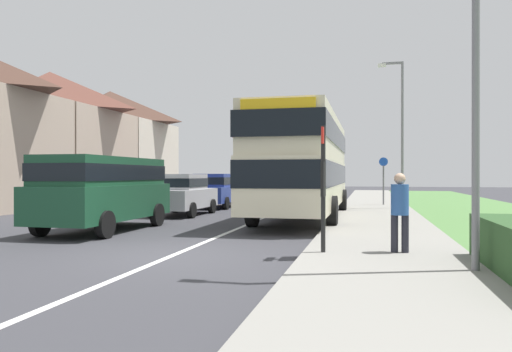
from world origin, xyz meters
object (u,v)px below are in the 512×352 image
(double_decker_bus, at_px, (304,161))
(parked_car_silver, at_px, (182,193))
(pedestrian_at_stop, at_px, (400,209))
(cycle_route_sign, at_px, (383,179))
(parked_car_red, at_px, (244,187))
(bus_stop_sign, at_px, (323,180))
(parked_van_dark_green, at_px, (104,187))
(parked_car_blue, at_px, (217,189))
(street_lamp_mid, at_px, (400,124))

(double_decker_bus, xyz_separation_m, parked_car_silver, (-5.01, 0.52, -1.23))
(pedestrian_at_stop, relative_size, cycle_route_sign, 0.66)
(double_decker_bus, bearing_deg, parked_car_red, 115.36)
(bus_stop_sign, bearing_deg, cycle_route_sign, 84.18)
(parked_van_dark_green, relative_size, cycle_route_sign, 2.01)
(parked_car_silver, relative_size, parked_car_blue, 0.92)
(parked_car_red, distance_m, bus_stop_sign, 20.07)
(parked_van_dark_green, bearing_deg, bus_stop_sign, -25.99)
(street_lamp_mid, bearing_deg, parked_car_red, 147.75)
(parked_car_silver, xyz_separation_m, street_lamp_mid, (8.73, 4.57, 3.02))
(parked_car_red, bearing_deg, bus_stop_sign, -71.14)
(parked_car_silver, relative_size, bus_stop_sign, 1.52)
(parked_van_dark_green, height_order, street_lamp_mid, street_lamp_mid)
(double_decker_bus, relative_size, street_lamp_mid, 1.62)
(parked_van_dark_green, xyz_separation_m, street_lamp_mid, (8.92, 10.21, 2.65))
(double_decker_bus, bearing_deg, cycle_route_sign, 67.89)
(parked_car_blue, distance_m, parked_car_red, 5.37)
(parked_car_red, height_order, pedestrian_at_stop, pedestrian_at_stop)
(parked_van_dark_green, relative_size, parked_car_red, 1.20)
(parked_car_blue, xyz_separation_m, cycle_route_sign, (8.14, 2.33, 0.51))
(parked_car_silver, xyz_separation_m, parked_car_blue, (-0.05, 4.73, 0.01))
(cycle_route_sign, bearing_deg, bus_stop_sign, -95.82)
(parked_van_dark_green, bearing_deg, parked_car_blue, 89.22)
(double_decker_bus, bearing_deg, bus_stop_sign, -80.15)
(parked_car_blue, xyz_separation_m, pedestrian_at_stop, (7.97, -13.32, 0.05))
(parked_car_blue, relative_size, bus_stop_sign, 1.65)
(double_decker_bus, relative_size, pedestrian_at_stop, 6.59)
(parked_car_blue, bearing_deg, parked_van_dark_green, -90.78)
(bus_stop_sign, xyz_separation_m, cycle_route_sign, (1.62, 15.94, -0.11))
(double_decker_bus, bearing_deg, parked_car_silver, 174.12)
(double_decker_bus, distance_m, parked_van_dark_green, 7.35)
(parked_car_silver, height_order, street_lamp_mid, street_lamp_mid)
(parked_van_dark_green, bearing_deg, cycle_route_sign, 56.90)
(parked_car_red, xyz_separation_m, cycle_route_sign, (8.11, -3.04, 0.54))
(double_decker_bus, xyz_separation_m, parked_car_blue, (-5.06, 5.25, -1.22))
(parked_car_red, distance_m, cycle_route_sign, 8.68)
(parked_van_dark_green, bearing_deg, pedestrian_at_stop, -19.98)
(parked_car_red, bearing_deg, parked_car_blue, -90.28)
(bus_stop_sign, relative_size, street_lamp_mid, 0.38)
(parked_car_blue, xyz_separation_m, street_lamp_mid, (8.78, -0.16, 3.01))
(double_decker_bus, xyz_separation_m, pedestrian_at_stop, (2.91, -8.07, -1.17))
(parked_van_dark_green, height_order, bus_stop_sign, bus_stop_sign)
(parked_van_dark_green, xyz_separation_m, bus_stop_sign, (6.65, -3.24, 0.26))
(parked_car_silver, xyz_separation_m, cycle_route_sign, (8.09, 7.06, 0.52))
(pedestrian_at_stop, height_order, cycle_route_sign, cycle_route_sign)
(cycle_route_sign, bearing_deg, double_decker_bus, -112.11)
(pedestrian_at_stop, bearing_deg, street_lamp_mid, 86.49)
(parked_van_dark_green, height_order, parked_car_blue, parked_van_dark_green)
(double_decker_bus, height_order, cycle_route_sign, double_decker_bus)
(parked_van_dark_green, xyz_separation_m, cycle_route_sign, (8.28, 12.70, 0.15))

